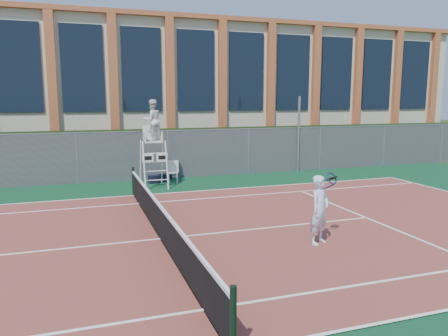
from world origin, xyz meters
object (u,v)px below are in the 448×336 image
object	(u,v)px
steel_pole	(298,134)
plastic_chair	(173,170)
umpire_chair	(152,123)
tennis_player	(320,210)

from	to	relation	value
steel_pole	plastic_chair	bearing A→B (deg)	-170.92
plastic_chair	umpire_chair	bearing A→B (deg)	-148.86
plastic_chair	tennis_player	xyz separation A→B (m)	(1.77, -9.28, 0.33)
steel_pole	plastic_chair	size ratio (longest dim) A/B	3.88
umpire_chair	tennis_player	bearing A→B (deg)	-72.60
umpire_chair	plastic_chair	xyz separation A→B (m)	(0.96, 0.58, -2.10)
umpire_chair	tennis_player	distance (m)	9.29
umpire_chair	plastic_chair	world-z (taller)	umpire_chair
steel_pole	umpire_chair	distance (m)	7.88
steel_pole	umpire_chair	bearing A→B (deg)	-167.84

